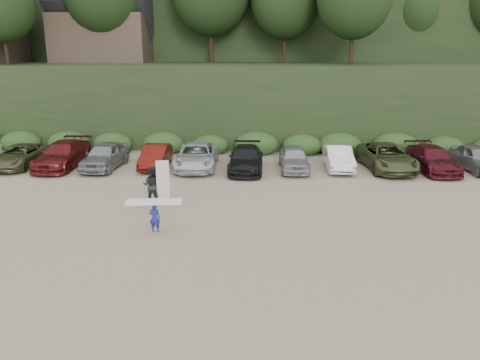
{
  "coord_description": "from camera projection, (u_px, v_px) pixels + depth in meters",
  "views": [
    {
      "loc": [
        1.76,
        -18.12,
        7.36
      ],
      "look_at": [
        0.79,
        3.0,
        1.3
      ],
      "focal_mm": 35.0,
      "sensor_mm": 36.0,
      "label": 1
    }
  ],
  "objects": [
    {
      "name": "adult_surfer",
      "position": [
        153.0,
        185.0,
        22.47
      ],
      "size": [
        1.37,
        0.78,
        2.19
      ],
      "color": "black",
      "rests_on": "ground"
    },
    {
      "name": "hillside_backdrop",
      "position": [
        244.0,
        9.0,
        50.93
      ],
      "size": [
        90.0,
        41.5,
        28.0
      ],
      "color": "black",
      "rests_on": "ground"
    },
    {
      "name": "ground",
      "position": [
        218.0,
        229.0,
        19.51
      ],
      "size": [
        120.0,
        120.0,
        0.0
      ],
      "primitive_type": "plane",
      "color": "tan",
      "rests_on": "ground"
    },
    {
      "name": "child_surfer",
      "position": [
        154.0,
        211.0,
        19.01
      ],
      "size": [
        2.3,
        0.86,
        1.35
      ],
      "color": "navy",
      "rests_on": "ground"
    },
    {
      "name": "parked_cars",
      "position": [
        234.0,
        157.0,
        29.02
      ],
      "size": [
        39.56,
        6.15,
        1.61
      ],
      "color": "#ADADB2",
      "rests_on": "ground"
    }
  ]
}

